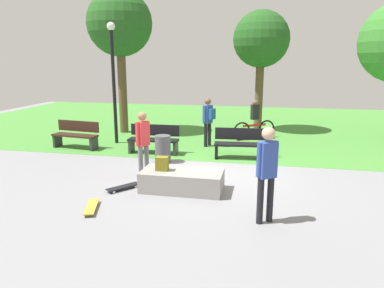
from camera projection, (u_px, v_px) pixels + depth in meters
The scene contains 17 objects.
ground_plane at pixel (216, 173), 9.43m from camera, with size 28.00×28.00×0.00m, color gray.
grass_lawn at pixel (238, 124), 16.58m from camera, with size 26.60×12.98×0.01m, color #478C38.
concrete_ledge at pixel (182, 181), 8.14m from camera, with size 1.85×0.88×0.47m, color gray.
backpack_on_ledge at pixel (162, 164), 8.10m from camera, with size 0.28×0.20×0.32m, color olive.
skater_performing_trick at pixel (267, 167), 6.35m from camera, with size 0.38×0.35×1.80m.
skater_watching at pixel (143, 139), 8.98m from camera, with size 0.31×0.40×1.68m.
skateboard_by_ledge at pixel (91, 207), 7.12m from camera, with size 0.43×0.82×0.08m.
skateboard_spare at pixel (123, 187), 8.23m from camera, with size 0.66×0.75×0.08m.
park_bench_center_lawn at pixel (76, 134), 12.03m from camera, with size 1.65×0.68×0.91m.
park_bench_by_oak at pixel (241, 143), 10.76m from camera, with size 1.63×0.60×0.91m.
park_bench_far_left at pixel (154, 138), 11.35m from camera, with size 1.60×0.48×0.91m.
tree_tall_oak at pixel (120, 25), 13.80m from camera, with size 2.54×2.54×5.58m.
tree_leaning_ash at pixel (261, 41), 14.23m from camera, with size 2.26×2.26×4.88m.
lamp_post at pixel (113, 72), 12.28m from camera, with size 0.28×0.28×4.17m.
trash_bin at pixel (163, 149), 10.35m from camera, with size 0.46×0.46×0.80m, color #4C4C51.
pedestrian_with_backpack at pixel (208, 118), 12.13m from camera, with size 0.43×0.42×1.67m.
cyclist_on_bicycle at pixel (255, 123), 13.36m from camera, with size 1.53×1.09×1.52m.
Camera 1 is at (1.18, -8.94, 2.94)m, focal length 33.24 mm.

